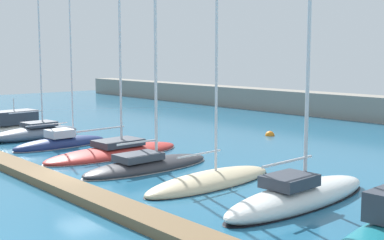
# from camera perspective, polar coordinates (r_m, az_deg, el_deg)

# --- Properties ---
(ground_plane) EXTENTS (121.48, 121.48, 0.00)m
(ground_plane) POSITION_cam_1_polar(r_m,az_deg,el_deg) (28.64, -11.80, -6.36)
(ground_plane) COLOR #236084
(dock_pier) EXTENTS (45.31, 1.53, 0.43)m
(dock_pier) POSITION_cam_1_polar(r_m,az_deg,el_deg) (27.82, -14.99, -6.40)
(dock_pier) COLOR brown
(dock_pier) RESTS_ON ground_plane
(motorboat_ivory_nearest) EXTENTS (3.28, 9.42, 3.16)m
(motorboat_ivory_nearest) POSITION_cam_1_polar(r_m,az_deg,el_deg) (48.19, -18.68, -0.55)
(motorboat_ivory_nearest) COLOR silver
(motorboat_ivory_nearest) RESTS_ON ground_plane
(sailboat_slate_second) EXTENTS (3.21, 7.75, 12.62)m
(sailboat_slate_second) POSITION_cam_1_polar(r_m,az_deg,el_deg) (43.41, -16.64, -1.30)
(sailboat_slate_second) COLOR slate
(sailboat_slate_second) RESTS_ON ground_plane
(sailboat_navy_third) EXTENTS (2.37, 7.36, 11.12)m
(sailboat_navy_third) POSITION_cam_1_polar(r_m,az_deg,el_deg) (39.01, -14.07, -2.42)
(sailboat_navy_third) COLOR navy
(sailboat_navy_third) RESTS_ON ground_plane
(sailboat_red_fourth) EXTENTS (3.95, 10.44, 20.48)m
(sailboat_red_fourth) POSITION_cam_1_polar(r_m,az_deg,el_deg) (35.06, -8.43, -3.32)
(sailboat_red_fourth) COLOR #B72D28
(sailboat_red_fourth) RESTS_ON ground_plane
(sailboat_charcoal_fifth) EXTENTS (2.95, 8.78, 15.61)m
(sailboat_charcoal_fifth) POSITION_cam_1_polar(r_m,az_deg,el_deg) (30.68, -4.88, -4.72)
(sailboat_charcoal_fifth) COLOR #2D2D33
(sailboat_charcoal_fifth) RESTS_ON ground_plane
(sailboat_sand_sixth) EXTENTS (2.98, 8.77, 13.52)m
(sailboat_sand_sixth) POSITION_cam_1_polar(r_m,az_deg,el_deg) (27.11, 2.04, -6.63)
(sailboat_sand_sixth) COLOR beige
(sailboat_sand_sixth) RESTS_ON ground_plane
(sailboat_white_seventh) EXTENTS (2.81, 9.81, 18.90)m
(sailboat_white_seventh) POSITION_cam_1_polar(r_m,az_deg,el_deg) (24.04, 11.57, -7.88)
(sailboat_white_seventh) COLOR white
(sailboat_white_seventh) RESTS_ON ground_plane
(mooring_buoy_orange) EXTENTS (0.77, 0.77, 0.77)m
(mooring_buoy_orange) POSITION_cam_1_polar(r_m,az_deg,el_deg) (43.40, 8.44, -1.69)
(mooring_buoy_orange) COLOR orange
(mooring_buoy_orange) RESTS_ON ground_plane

